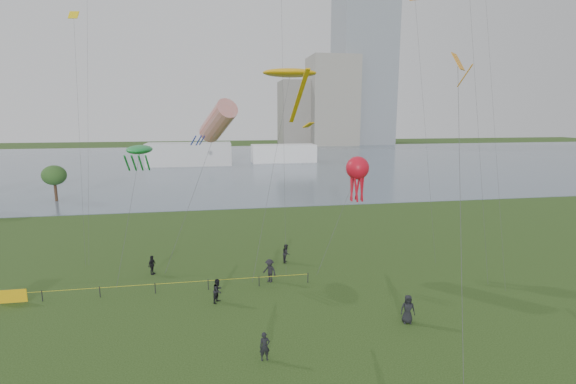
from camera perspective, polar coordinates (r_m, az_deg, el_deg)
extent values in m
plane|color=#1E3711|center=(24.08, 4.46, -23.70)|extent=(400.00, 400.00, 0.00)
cube|color=slate|center=(120.10, -7.40, 4.06)|extent=(400.00, 120.00, 0.08)
cube|color=slate|center=(204.24, 10.46, 23.60)|extent=(24.00, 24.00, 120.00)
cube|color=gray|center=(188.37, 6.00, 12.22)|extent=(20.00, 20.00, 38.00)
cube|color=slate|center=(190.87, 1.35, 10.75)|extent=(16.00, 18.00, 28.00)
cube|color=silver|center=(114.93, -13.33, 5.06)|extent=(22.00, 8.00, 6.00)
cube|color=white|center=(119.29, -0.63, 5.30)|extent=(18.00, 7.00, 5.00)
cylinder|color=#3B281B|center=(75.07, -29.15, -0.15)|extent=(0.44, 0.44, 2.56)
ellipsoid|color=#315923|center=(74.66, -29.35, 2.01)|extent=(3.64, 3.64, 3.07)
cylinder|color=black|center=(36.34, -30.59, -12.12)|extent=(0.07, 0.07, 0.85)
cylinder|color=black|center=(35.12, -24.34, -12.34)|extent=(0.07, 0.07, 0.85)
cylinder|color=black|center=(34.33, -17.71, -12.41)|extent=(0.07, 0.07, 0.85)
cylinder|color=black|center=(33.99, -10.86, -12.32)|extent=(0.07, 0.07, 0.85)
cylinder|color=black|center=(34.12, -3.98, -12.06)|extent=(0.07, 0.07, 0.85)
cylinder|color=black|center=(34.71, 2.74, -11.63)|extent=(0.07, 0.07, 0.85)
cylinder|color=yellow|center=(34.20, -17.74, -11.92)|extent=(24.00, 0.03, 0.03)
cube|color=#E5AC0C|center=(37.05, -33.56, -11.79)|extent=(2.00, 0.04, 1.00)
imported|color=black|center=(31.64, -9.57, -13.16)|extent=(1.03, 1.09, 1.77)
imported|color=black|center=(34.69, -2.53, -10.69)|extent=(1.39, 1.39, 1.93)
imported|color=black|center=(38.04, -18.11, -9.47)|extent=(0.77, 1.06, 1.68)
imported|color=black|center=(29.49, 16.05, -15.13)|extent=(1.04, 0.79, 1.91)
imported|color=black|center=(24.79, -3.21, -20.34)|extent=(0.63, 0.44, 1.63)
imported|color=black|center=(39.00, -0.24, -8.38)|extent=(0.88, 1.00, 1.73)
cylinder|color=#3F3F42|center=(36.23, -2.18, 2.79)|extent=(4.31, 6.58, 17.27)
ellipsoid|color=#E6A40C|center=(39.63, 0.25, 15.97)|extent=(5.03, 3.14, 0.79)
cube|color=#E6A40C|center=(35.36, 1.47, 12.72)|extent=(0.36, 6.98, 4.09)
cube|color=#E6A40C|center=(31.63, 2.82, 9.15)|extent=(0.95, 0.95, 0.42)
cylinder|color=#3F3F42|center=(37.27, -13.03, -0.62)|extent=(4.96, 2.28, 12.95)
cylinder|color=red|center=(37.66, -9.56, 9.53)|extent=(3.78, 5.21, 3.91)
cylinder|color=#1729A6|center=(36.53, -11.68, 6.92)|extent=(0.60, 1.13, 0.88)
cylinder|color=#1729A6|center=(36.92, -12.09, 6.94)|extent=(0.60, 1.13, 0.88)
cylinder|color=#1729A6|center=(36.80, -12.80, 6.90)|extent=(0.60, 1.13, 0.88)
cylinder|color=#1729A6|center=(36.33, -12.83, 6.85)|extent=(0.60, 1.13, 0.88)
cylinder|color=#1729A6|center=(36.16, -12.13, 6.87)|extent=(0.60, 1.13, 0.88)
cylinder|color=#3F3F42|center=(37.15, -20.98, -3.02)|extent=(1.57, 5.29, 10.52)
ellipsoid|color=#188434|center=(38.77, -19.64, 5.49)|extent=(2.16, 3.89, 0.76)
cylinder|color=#188434|center=(37.45, -21.16, 3.69)|extent=(0.16, 1.79, 1.54)
cylinder|color=#188434|center=(37.34, -20.33, 3.73)|extent=(0.16, 1.79, 1.54)
cylinder|color=#188434|center=(37.25, -19.50, 3.77)|extent=(0.16, 1.79, 1.54)
cylinder|color=#188434|center=(37.16, -18.66, 3.80)|extent=(0.16, 1.79, 1.54)
cylinder|color=#3F3F42|center=(36.14, 6.75, -3.99)|extent=(3.81, 1.25, 9.00)
sphere|color=red|center=(36.44, 9.48, 3.27)|extent=(2.00, 2.00, 2.00)
cylinder|color=red|center=(36.84, 10.14, 0.81)|extent=(0.18, 0.54, 2.60)
cylinder|color=red|center=(37.16, 9.55, 0.91)|extent=(0.49, 0.36, 2.61)
cylinder|color=red|center=(37.00, 8.82, 0.89)|extent=(0.49, 0.36, 2.61)
cylinder|color=red|center=(36.51, 8.66, 0.77)|extent=(0.18, 0.54, 2.60)
cylinder|color=red|center=(36.19, 9.25, 0.66)|extent=(0.49, 0.36, 2.61)
cylinder|color=red|center=(36.35, 10.00, 0.68)|extent=(0.49, 0.36, 2.61)
cylinder|color=#3F3F42|center=(26.38, 22.52, -1.25)|extent=(4.41, 9.85, 17.03)
cube|color=orange|center=(31.40, 22.25, 16.18)|extent=(1.38, 1.38, 1.13)
cylinder|color=orange|center=(30.54, 23.03, 14.41)|extent=(0.08, 1.58, 1.35)
cube|color=yellow|center=(46.70, -27.27, 20.73)|extent=(1.04, 1.00, 0.76)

